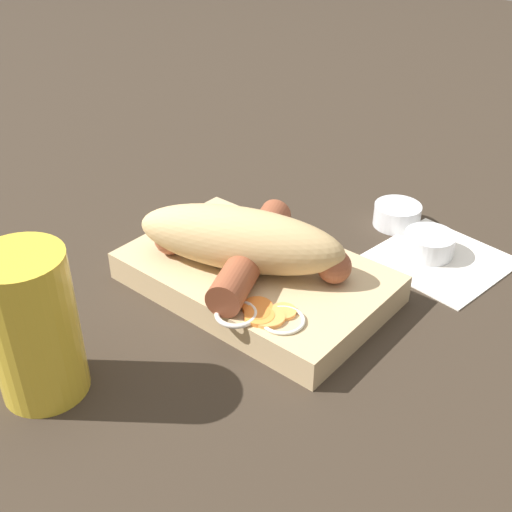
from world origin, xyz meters
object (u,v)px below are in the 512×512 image
object	(u,v)px
bread_roll	(240,239)
sausage	(250,252)
condiment_cup_far	(397,216)
condiment_cup_near	(429,246)
drink_glass	(33,326)
food_tray	(256,277)

from	to	relation	value
bread_roll	sausage	size ratio (longest dim) A/B	1.14
bread_roll	condiment_cup_far	world-z (taller)	bread_roll
sausage	condiment_cup_near	distance (m)	0.20
condiment_cup_near	drink_glass	distance (m)	0.41
condiment_cup_far	drink_glass	size ratio (longest dim) A/B	0.42
bread_roll	drink_glass	xyz separation A→B (m)	(-0.03, -0.20, 0.00)
sausage	bread_roll	bearing A→B (deg)	-143.34
bread_roll	condiment_cup_near	bearing A→B (deg)	57.97
drink_glass	sausage	bearing A→B (deg)	79.28
condiment_cup_far	drink_glass	world-z (taller)	drink_glass
condiment_cup_far	food_tray	bearing A→B (deg)	-101.92
drink_glass	condiment_cup_far	bearing A→B (deg)	78.42
bread_roll	sausage	world-z (taller)	bread_roll
food_tray	bread_roll	distance (m)	0.05
drink_glass	bread_roll	bearing A→B (deg)	81.02
condiment_cup_near	condiment_cup_far	size ratio (longest dim) A/B	1.00
condiment_cup_far	drink_glass	distance (m)	0.42
sausage	condiment_cup_near	xyz separation A→B (m)	(0.10, 0.17, -0.03)
food_tray	bread_roll	world-z (taller)	bread_roll
food_tray	sausage	xyz separation A→B (m)	(-0.00, -0.01, 0.03)
bread_roll	condiment_cup_near	size ratio (longest dim) A/B	3.91
sausage	drink_glass	world-z (taller)	drink_glass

